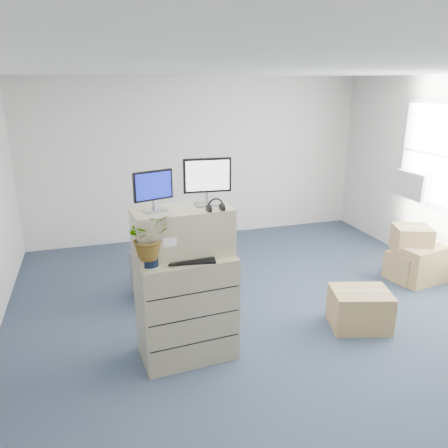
# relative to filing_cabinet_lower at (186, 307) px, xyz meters

# --- Properties ---
(ground) EXTENTS (7.00, 7.00, 0.00)m
(ground) POSITION_rel_filing_cabinet_lower_xyz_m (1.05, 0.11, -0.54)
(ground) COLOR #263244
(ground) RESTS_ON ground
(wall_back) EXTENTS (6.00, 0.02, 2.80)m
(wall_back) POSITION_rel_filing_cabinet_lower_xyz_m (1.05, 3.62, 0.86)
(wall_back) COLOR beige
(wall_back) RESTS_ON ground
(ac_unit) EXTENTS (0.24, 0.60, 0.40)m
(ac_unit) POSITION_rel_filing_cabinet_lower_xyz_m (3.92, 1.51, 0.66)
(ac_unit) COLOR silver
(ac_unit) RESTS_ON wall_right
(filing_cabinet_lower) EXTENTS (0.97, 0.63, 1.09)m
(filing_cabinet_lower) POSITION_rel_filing_cabinet_lower_xyz_m (0.00, 0.00, 0.00)
(filing_cabinet_lower) COLOR tan
(filing_cabinet_lower) RESTS_ON ground
(filing_cabinet_upper) EXTENTS (0.96, 0.53, 0.47)m
(filing_cabinet_upper) POSITION_rel_filing_cabinet_lower_xyz_m (-0.00, 0.05, 0.78)
(filing_cabinet_upper) COLOR tan
(filing_cabinet_upper) RESTS_ON filing_cabinet_lower
(monitor_left) EXTENTS (0.37, 0.20, 0.38)m
(monitor_left) POSITION_rel_filing_cabinet_lower_xyz_m (-0.26, 0.04, 1.22)
(monitor_left) COLOR #99999E
(monitor_left) RESTS_ON filing_cabinet_upper
(monitor_right) EXTENTS (0.46, 0.19, 0.46)m
(monitor_right) POSITION_rel_filing_cabinet_lower_xyz_m (0.26, 0.11, 1.26)
(monitor_right) COLOR #99999E
(monitor_right) RESTS_ON filing_cabinet_upper
(headphones) EXTENTS (0.16, 0.03, 0.16)m
(headphones) POSITION_rel_filing_cabinet_lower_xyz_m (0.28, -0.11, 1.05)
(headphones) COLOR black
(headphones) RESTS_ON filing_cabinet_upper
(keyboard) EXTENTS (0.50, 0.27, 0.02)m
(keyboard) POSITION_rel_filing_cabinet_lower_xyz_m (0.02, -0.13, 0.56)
(keyboard) COLOR black
(keyboard) RESTS_ON filing_cabinet_lower
(mouse) EXTENTS (0.12, 0.09, 0.04)m
(mouse) POSITION_rel_filing_cabinet_lower_xyz_m (0.30, -0.09, 0.56)
(mouse) COLOR silver
(mouse) RESTS_ON filing_cabinet_lower
(water_bottle) EXTENTS (0.07, 0.07, 0.26)m
(water_bottle) POSITION_rel_filing_cabinet_lower_xyz_m (0.03, 0.01, 0.67)
(water_bottle) COLOR gray
(water_bottle) RESTS_ON filing_cabinet_lower
(phone_dock) EXTENTS (0.07, 0.06, 0.15)m
(phone_dock) POSITION_rel_filing_cabinet_lower_xyz_m (-0.00, 0.07, 0.59)
(phone_dock) COLOR silver
(phone_dock) RESTS_ON filing_cabinet_lower
(external_drive) EXTENTS (0.21, 0.17, 0.06)m
(external_drive) POSITION_rel_filing_cabinet_lower_xyz_m (0.30, 0.15, 0.57)
(external_drive) COLOR black
(external_drive) RESTS_ON filing_cabinet_lower
(tissue_box) EXTENTS (0.27, 0.14, 0.10)m
(tissue_box) POSITION_rel_filing_cabinet_lower_xyz_m (0.37, 0.16, 0.65)
(tissue_box) COLOR #3982C2
(tissue_box) RESTS_ON external_drive
(potted_plant) EXTENTS (0.46, 0.50, 0.41)m
(potted_plant) POSITION_rel_filing_cabinet_lower_xyz_m (-0.35, -0.15, 0.78)
(potted_plant) COLOR #9FB894
(potted_plant) RESTS_ON filing_cabinet_lower
(office_chair) EXTENTS (0.95, 0.94, 0.71)m
(office_chair) POSITION_rel_filing_cabinet_lower_xyz_m (0.05, 1.42, -0.19)
(office_chair) COLOR slate
(office_chair) RESTS_ON ground
(cardboard_boxes) EXTENTS (2.33, 1.55, 0.77)m
(cardboard_boxes) POSITION_rel_filing_cabinet_lower_xyz_m (3.08, 0.56, -0.25)
(cardboard_boxes) COLOR #9F7D4D
(cardboard_boxes) RESTS_ON ground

